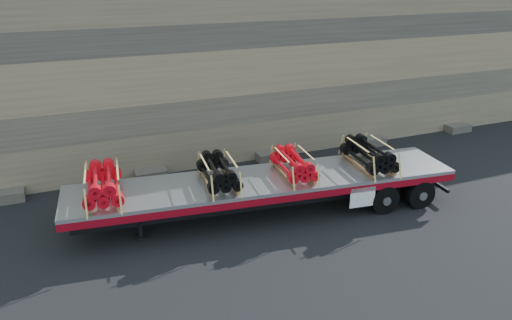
{
  "coord_description": "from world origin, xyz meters",
  "views": [
    {
      "loc": [
        -6.06,
        -12.92,
        7.59
      ],
      "look_at": [
        -0.09,
        1.31,
        1.55
      ],
      "focal_mm": 35.0,
      "sensor_mm": 36.0,
      "label": 1
    }
  ],
  "objects_px": {
    "trailer": "(265,196)",
    "bundle_midrear": "(294,164)",
    "bundle_front": "(103,185)",
    "bundle_midfront": "(218,172)",
    "bundle_rear": "(369,155)"
  },
  "relations": [
    {
      "from": "bundle_front",
      "to": "bundle_midfront",
      "type": "relative_size",
      "value": 1.06
    },
    {
      "from": "trailer",
      "to": "bundle_front",
      "type": "height_order",
      "value": "bundle_front"
    },
    {
      "from": "trailer",
      "to": "bundle_midfront",
      "type": "relative_size",
      "value": 6.01
    },
    {
      "from": "trailer",
      "to": "bundle_rear",
      "type": "relative_size",
      "value": 5.66
    },
    {
      "from": "bundle_rear",
      "to": "bundle_midfront",
      "type": "bearing_deg",
      "value": -180.0
    },
    {
      "from": "bundle_midrear",
      "to": "trailer",
      "type": "bearing_deg",
      "value": -180.0
    },
    {
      "from": "bundle_midrear",
      "to": "bundle_rear",
      "type": "height_order",
      "value": "bundle_rear"
    },
    {
      "from": "bundle_midfront",
      "to": "bundle_midrear",
      "type": "height_order",
      "value": "bundle_midfront"
    },
    {
      "from": "bundle_front",
      "to": "bundle_rear",
      "type": "height_order",
      "value": "bundle_rear"
    },
    {
      "from": "trailer",
      "to": "bundle_rear",
      "type": "height_order",
      "value": "bundle_rear"
    },
    {
      "from": "trailer",
      "to": "bundle_midrear",
      "type": "relative_size",
      "value": 6.25
    },
    {
      "from": "trailer",
      "to": "bundle_rear",
      "type": "xyz_separation_m",
      "value": [
        3.63,
        -0.41,
        1.01
      ]
    },
    {
      "from": "trailer",
      "to": "bundle_rear",
      "type": "distance_m",
      "value": 3.79
    },
    {
      "from": "trailer",
      "to": "bundle_midrear",
      "type": "xyz_separation_m",
      "value": [
        0.95,
        -0.11,
        0.98
      ]
    },
    {
      "from": "trailer",
      "to": "bundle_midrear",
      "type": "bearing_deg",
      "value": 0.0
    }
  ]
}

